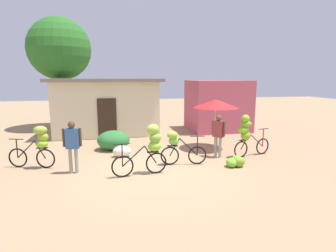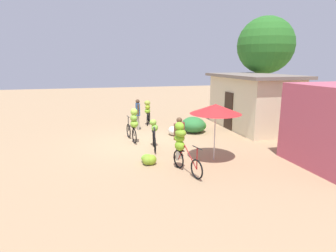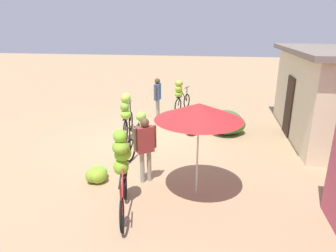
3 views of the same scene
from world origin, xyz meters
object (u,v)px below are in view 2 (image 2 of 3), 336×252
at_px(banana_pile_on_ground, 149,159).
at_px(person_vendor, 138,111).
at_px(market_umbrella, 216,109).
at_px(person_bystander, 179,134).
at_px(building_low, 251,101).
at_px(bicycle_near_pile, 133,123).
at_px(tree_behind_building, 266,46).
at_px(bicycle_leftmost, 148,110).
at_px(bicycle_by_shop, 182,143).
at_px(bicycle_center_loaded, 154,132).
at_px(produce_sack, 173,131).

relative_size(banana_pile_on_ground, person_vendor, 0.48).
height_order(market_umbrella, person_bystander, market_umbrella).
distance_m(building_low, bicycle_near_pile, 6.87).
xyz_separation_m(market_umbrella, person_vendor, (-5.49, -1.99, -0.90)).
height_order(tree_behind_building, market_umbrella, tree_behind_building).
bearing_deg(market_umbrella, person_bystander, -106.01).
bearing_deg(building_low, bicycle_leftmost, -112.13).
bearing_deg(tree_behind_building, person_vendor, -79.58).
xyz_separation_m(bicycle_leftmost, bicycle_by_shop, (7.35, -0.25, 0.10)).
bearing_deg(person_vendor, bicycle_center_loaded, 2.61).
xyz_separation_m(bicycle_leftmost, banana_pile_on_ground, (6.48, -1.20, -0.68)).
bearing_deg(person_vendor, building_low, 80.59).
height_order(market_umbrella, bicycle_near_pile, market_umbrella).
bearing_deg(bicycle_by_shop, building_low, 132.45).
height_order(market_umbrella, bicycle_center_loaded, market_umbrella).
bearing_deg(bicycle_by_shop, person_bystander, 167.35).
height_order(tree_behind_building, produce_sack, tree_behind_building).
bearing_deg(building_low, person_bystander, -52.71).
relative_size(building_low, bicycle_near_pile, 3.30).
distance_m(tree_behind_building, person_vendor, 9.32).
height_order(bicycle_near_pile, person_vendor, person_vendor).
height_order(bicycle_by_shop, person_vendor, person_vendor).
xyz_separation_m(bicycle_leftmost, person_vendor, (1.17, -0.76, 0.16)).
relative_size(produce_sack, person_vendor, 0.42).
bearing_deg(banana_pile_on_ground, bicycle_center_loaded, 162.30).
height_order(bicycle_center_loaded, bicycle_by_shop, bicycle_by_shop).
xyz_separation_m(market_umbrella, banana_pile_on_ground, (-0.18, -2.44, -1.75)).
relative_size(bicycle_center_loaded, person_bystander, 0.99).
distance_m(banana_pile_on_ground, person_vendor, 5.39).
relative_size(tree_behind_building, produce_sack, 9.14).
xyz_separation_m(bicycle_leftmost, person_bystander, (6.31, -0.02, 0.13)).
bearing_deg(bicycle_by_shop, person_vendor, -175.32).
bearing_deg(bicycle_by_shop, banana_pile_on_ground, -132.34).
xyz_separation_m(banana_pile_on_ground, person_bystander, (-0.17, 1.19, 0.81)).
xyz_separation_m(market_umbrella, bicycle_near_pile, (-3.14, -2.56, -1.01)).
bearing_deg(person_bystander, bicycle_leftmost, 179.83).
xyz_separation_m(market_umbrella, produce_sack, (-3.92, -0.48, -1.70)).
bearing_deg(tree_behind_building, building_low, -42.05).
distance_m(market_umbrella, bicycle_by_shop, 1.90).
xyz_separation_m(market_umbrella, bicycle_by_shop, (0.68, -1.48, -0.96)).
bearing_deg(produce_sack, bicycle_leftmost, -164.65).
height_order(building_low, market_umbrella, building_low).
bearing_deg(bicycle_by_shop, market_umbrella, 114.70).
bearing_deg(bicycle_center_loaded, bicycle_leftmost, 172.54).
bearing_deg(bicycle_leftmost, person_vendor, -32.88).
relative_size(bicycle_by_shop, banana_pile_on_ground, 2.13).
xyz_separation_m(building_low, person_bystander, (4.12, -5.40, -0.51)).
height_order(banana_pile_on_ground, produce_sack, produce_sack).
height_order(tree_behind_building, person_vendor, tree_behind_building).
bearing_deg(person_bystander, produce_sack, 167.80).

